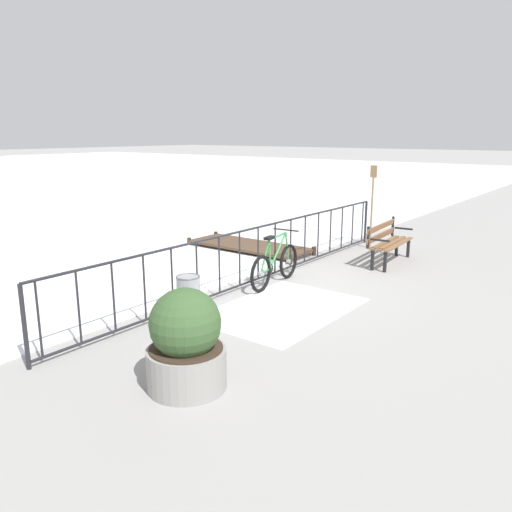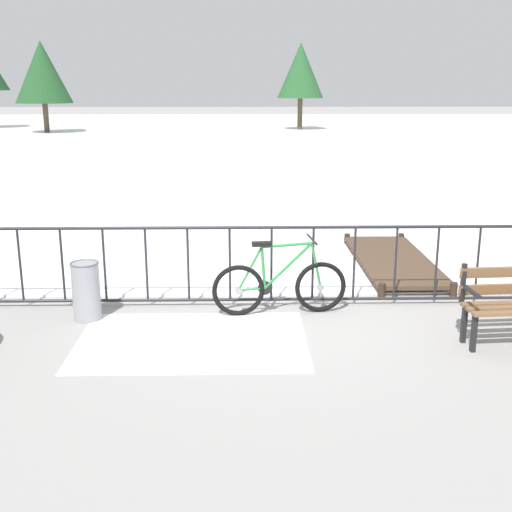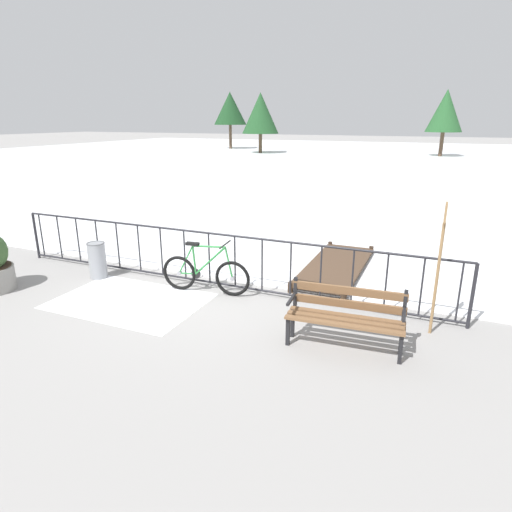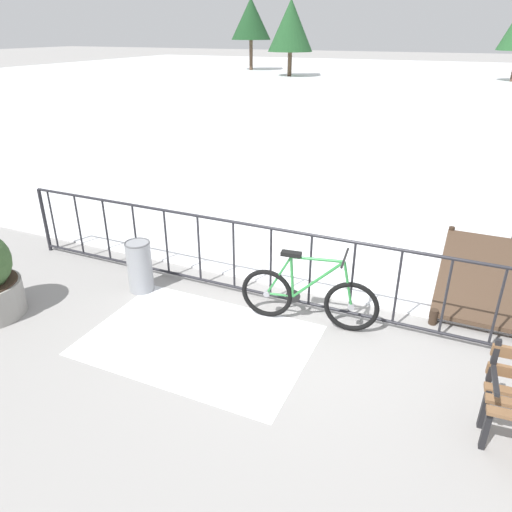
# 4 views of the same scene
# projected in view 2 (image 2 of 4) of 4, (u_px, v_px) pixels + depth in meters

# --- Properties ---
(ground_plane) EXTENTS (160.00, 160.00, 0.00)m
(ground_plane) POSITION_uv_depth(u_px,v_px,m) (271.00, 305.00, 8.46)
(ground_plane) COLOR gray
(frozen_pond) EXTENTS (80.00, 56.00, 0.03)m
(frozen_pond) POSITION_uv_depth(u_px,v_px,m) (249.00, 137.00, 35.88)
(frozen_pond) COLOR white
(frozen_pond) RESTS_ON ground
(snow_patch) EXTENTS (2.60, 1.78, 0.01)m
(snow_patch) POSITION_uv_depth(u_px,v_px,m) (192.00, 340.00, 7.28)
(snow_patch) COLOR white
(snow_patch) RESTS_ON ground
(railing_fence) EXTENTS (9.06, 0.06, 1.07)m
(railing_fence) POSITION_uv_depth(u_px,v_px,m) (271.00, 264.00, 8.31)
(railing_fence) COLOR #232328
(railing_fence) RESTS_ON ground
(bicycle_near_railing) EXTENTS (1.71, 0.52, 0.97)m
(bicycle_near_railing) POSITION_uv_depth(u_px,v_px,m) (280.00, 286.00, 8.05)
(bicycle_near_railing) COLOR black
(bicycle_near_railing) RESTS_ON ground
(trash_bin) EXTENTS (0.35, 0.35, 0.73)m
(trash_bin) POSITION_uv_depth(u_px,v_px,m) (86.00, 291.00, 7.85)
(trash_bin) COLOR gray
(trash_bin) RESTS_ON ground
(wooden_dock) EXTENTS (1.10, 3.09, 0.20)m
(wooden_dock) POSITION_uv_depth(u_px,v_px,m) (393.00, 260.00, 10.20)
(wooden_dock) COLOR #4C3828
(wooden_dock) RESTS_ON ground
(tree_far_west) EXTENTS (3.35, 3.35, 5.36)m
(tree_far_west) POSITION_uv_depth(u_px,v_px,m) (42.00, 72.00, 37.90)
(tree_far_west) COLOR brown
(tree_far_west) RESTS_ON ground
(tree_centre) EXTENTS (2.94, 2.94, 5.41)m
(tree_centre) POSITION_uv_depth(u_px,v_px,m) (301.00, 71.00, 40.54)
(tree_centre) COLOR brown
(tree_centre) RESTS_ON ground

